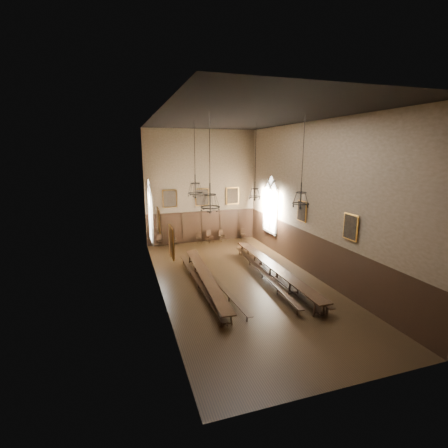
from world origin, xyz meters
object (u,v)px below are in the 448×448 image
bench_left_outer (199,284)px  bench_right_outer (280,272)px  chandelier_back_left (195,189)px  table_left (206,281)px  bench_right_inner (262,274)px  chair_7 (243,236)px  chair_1 (173,241)px  chair_4 (210,239)px  bench_left_inner (215,281)px  table_right (273,272)px  chandelier_front_right (301,198)px  chair_3 (199,240)px  chandelier_back_right (255,191)px  chandelier_front_left (210,201)px  chair_0 (160,243)px  chair_5 (222,238)px

bench_left_outer → bench_right_outer: bearing=1.4°
chandelier_back_left → table_left: bearing=-92.0°
bench_right_inner → chair_7: chair_7 is taller
chair_1 → chair_4: (2.96, -0.14, -0.01)m
table_left → bench_left_inner: table_left is taller
table_right → chair_1: bearing=117.1°
chandelier_back_left → chandelier_front_right: (4.26, -4.65, -0.10)m
bench_left_outer → bench_right_inner: 3.90m
table_left → chair_3: (1.71, 8.69, -0.10)m
chair_4 → chandelier_back_left: (-2.51, -6.13, 4.86)m
table_right → chandelier_back_right: (-0.20, 2.53, 4.46)m
chandelier_back_left → chandelier_front_left: size_ratio=0.98×
bench_left_outer → bench_right_inner: bench_right_inner is taller
chair_3 → chandelier_front_right: bearing=-65.0°
chair_1 → chandelier_back_right: (4.27, -6.20, 4.55)m
chair_0 → chandelier_front_left: chandelier_front_left is taller
table_left → bench_right_outer: table_left is taller
bench_right_outer → chandelier_front_right: bearing=-96.7°
chair_1 → chandelier_front_left: size_ratio=0.24×
chair_0 → chair_7: chair_0 is taller
bench_left_inner → chandelier_front_right: size_ratio=2.09×
table_right → bench_right_outer: 0.53m
chair_0 → chair_7: size_ratio=1.07×
chair_4 → chair_1: bearing=158.2°
bench_right_inner → chair_7: size_ratio=11.22×
table_right → chair_3: (-2.41, 8.65, -0.14)m
chandelier_front_left → chandelier_front_right: same height
bench_left_outer → chandelier_back_right: 6.80m
bench_right_inner → chair_5: (0.16, 8.39, 0.00)m
table_left → bench_left_outer: bearing=177.6°
chandelier_back_right → bench_left_outer: bearing=-149.3°
chair_4 → chair_7: bearing=-18.0°
bench_right_inner → chandelier_front_right: bearing=-70.7°
bench_left_inner → table_right: bearing=-0.9°
bench_right_inner → chandelier_back_right: size_ratio=2.14×
bench_right_outer → chair_0: size_ratio=10.93×
chandelier_back_left → chandelier_back_right: (3.82, 0.07, -0.31)m
chandelier_back_right → chandelier_front_right: size_ratio=1.06×
bench_right_inner → chair_1: 9.33m
chair_5 → bench_left_outer: bearing=-134.3°
chair_3 → chair_7: size_ratio=0.99×
bench_left_outer → chandelier_front_left: bearing=-84.4°
table_right → chandelier_back_right: chandelier_back_right is taller
table_left → chandelier_front_left: 5.06m
bench_right_inner → chair_7: (2.03, 8.42, -0.02)m
bench_left_outer → chandelier_front_right: size_ratio=2.11×
table_left → table_right: (4.11, 0.04, 0.04)m
bench_left_inner → chair_5: (3.11, 8.57, 0.02)m
table_right → bench_right_inner: table_right is taller
table_left → chair_5: (3.65, 8.66, -0.08)m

